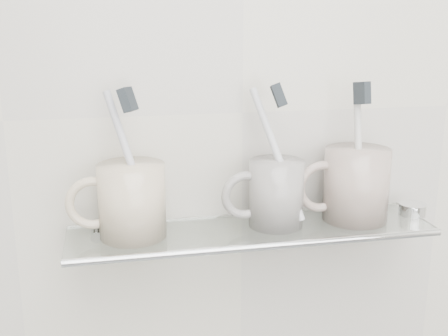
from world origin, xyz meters
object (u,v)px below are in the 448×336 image
object	(u,v)px
mug_left	(132,201)
mug_right	(356,184)
mug_center	(276,193)
shelf_glass	(252,231)

from	to	relation	value
mug_left	mug_right	world-z (taller)	mug_right
mug_left	mug_center	distance (m)	0.20
shelf_glass	mug_left	bearing A→B (deg)	178.22
mug_left	shelf_glass	bearing A→B (deg)	14.09
mug_center	mug_right	world-z (taller)	mug_right
shelf_glass	mug_left	size ratio (longest dim) A/B	5.10
mug_center	shelf_glass	bearing A→B (deg)	-167.88
shelf_glass	mug_right	size ratio (longest dim) A/B	4.84
mug_right	mug_center	bearing A→B (deg)	-170.54
shelf_glass	mug_left	xyz separation A→B (m)	(-0.16, 0.00, 0.05)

